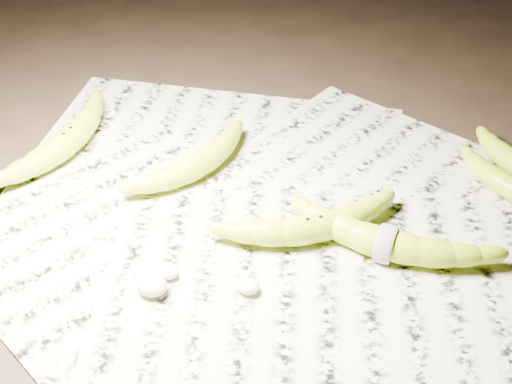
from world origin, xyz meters
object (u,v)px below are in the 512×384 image
(banana_taped, at_px, (386,242))
(banana_left_a, at_px, (68,139))
(banana_left_b, at_px, (199,162))
(banana_upper_a, at_px, (510,185))
(banana_center, at_px, (313,226))

(banana_taped, bearing_deg, banana_left_a, 175.86)
(banana_left_b, relative_size, banana_taped, 0.81)
(banana_left_a, xyz_separation_m, banana_upper_a, (0.63, 0.13, -0.00))
(banana_left_b, distance_m, banana_center, 0.21)
(banana_left_a, height_order, banana_taped, same)
(banana_left_b, bearing_deg, banana_left_a, 117.89)
(banana_upper_a, bearing_deg, banana_taped, -97.16)
(banana_left_a, relative_size, banana_upper_a, 1.38)
(banana_left_a, xyz_separation_m, banana_taped, (0.50, -0.05, -0.00))
(banana_left_b, relative_size, banana_upper_a, 1.15)
(banana_center, height_order, banana_taped, same)
(banana_center, bearing_deg, banana_upper_a, 1.95)
(banana_left_a, distance_m, banana_left_b, 0.21)
(banana_left_a, bearing_deg, banana_center, -94.59)
(banana_left_a, distance_m, banana_center, 0.41)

